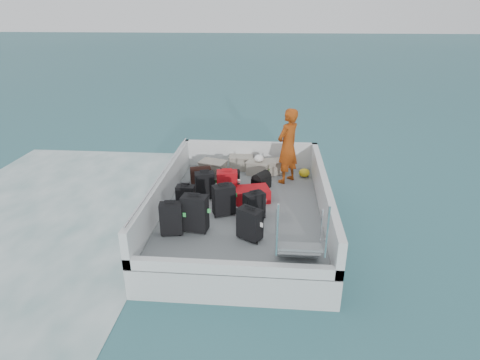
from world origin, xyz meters
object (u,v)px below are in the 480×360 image
object	(u,v)px
crate_2	(259,169)
passenger	(288,146)
suitcase_8	(252,194)
suitcase_7	(254,206)
suitcase_5	(227,184)
suitcase_6	(250,224)
crate_1	(241,163)
crate_3	(275,167)
suitcase_3	(195,214)
suitcase_4	(224,200)
suitcase_2	(205,185)
crate_0	(213,169)
suitcase_0	(171,219)
suitcase_1	(186,199)

from	to	relation	value
crate_2	passenger	distance (m)	1.10
suitcase_8	suitcase_7	bearing A→B (deg)	170.54
suitcase_5	crate_2	xyz separation A→B (m)	(0.67, 1.41, -0.15)
suitcase_6	crate_1	size ratio (longest dim) A/B	1.06
crate_3	suitcase_8	bearing A→B (deg)	-106.91
suitcase_3	suitcase_4	bearing A→B (deg)	63.49
suitcase_6	suitcase_7	bearing A→B (deg)	119.42
suitcase_6	passenger	distance (m)	2.96
suitcase_8	passenger	distance (m)	1.62
suitcase_2	suitcase_5	distance (m)	0.50
suitcase_6	suitcase_8	xyz separation A→B (m)	(-0.05, 1.63, -0.16)
suitcase_4	crate_0	world-z (taller)	suitcase_4
suitcase_0	suitcase_1	bearing A→B (deg)	77.55
suitcase_0	suitcase_2	bearing A→B (deg)	69.13
suitcase_5	passenger	xyz separation A→B (m)	(1.37, 1.03, 0.61)
crate_2	suitcase_5	bearing A→B (deg)	-115.41
suitcase_4	crate_3	world-z (taller)	suitcase_4
suitcase_1	crate_2	xyz separation A→B (m)	(1.46, 2.15, -0.12)
suitcase_6	crate_2	world-z (taller)	suitcase_6
suitcase_4	suitcase_5	xyz separation A→B (m)	(-0.03, 0.85, -0.01)
passenger	suitcase_0	bearing A→B (deg)	0.21
crate_2	crate_3	size ratio (longest dim) A/B	1.01
crate_3	suitcase_0	bearing A→B (deg)	-120.87
suitcase_3	suitcase_8	distance (m)	1.75
suitcase_6	passenger	size ratio (longest dim) A/B	0.33
crate_3	crate_2	bearing A→B (deg)	-160.58
suitcase_8	crate_3	distance (m)	1.77
suitcase_3	crate_2	world-z (taller)	suitcase_3
suitcase_0	suitcase_7	distance (m)	1.69
suitcase_3	crate_1	distance (m)	3.38
crate_0	passenger	bearing A→B (deg)	-6.15
suitcase_1	passenger	world-z (taller)	passenger
crate_0	crate_1	size ratio (longest dim) A/B	1.06
suitcase_0	crate_0	distance (m)	2.97
suitcase_0	suitcase_5	size ratio (longest dim) A/B	1.02
suitcase_4	suitcase_8	bearing A→B (deg)	27.96
suitcase_2	suitcase_3	world-z (taller)	suitcase_3
suitcase_8	crate_1	size ratio (longest dim) A/B	1.32
suitcase_5	suitcase_1	bearing A→B (deg)	-143.64
suitcase_0	suitcase_5	distance (m)	1.92
suitcase_1	suitcase_5	size ratio (longest dim) A/B	0.91
suitcase_8	crate_3	xyz separation A→B (m)	(0.51, 1.69, 0.01)
crate_0	crate_2	xyz separation A→B (m)	(1.17, 0.17, -0.02)
crate_2	crate_0	bearing A→B (deg)	-171.72
suitcase_0	suitcase_4	world-z (taller)	suitcase_4
suitcase_3	crate_1	world-z (taller)	suitcase_3
suitcase_7	suitcase_2	bearing A→B (deg)	109.87
suitcase_7	crate_3	distance (m)	2.59
suitcase_6	crate_1	bearing A→B (deg)	129.67
crate_0	crate_1	xyz separation A→B (m)	(0.68, 0.53, -0.01)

